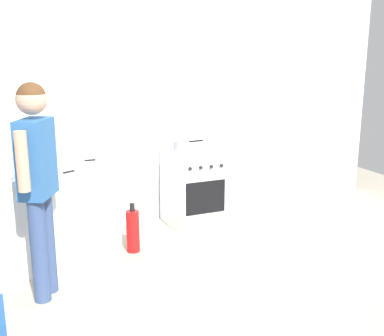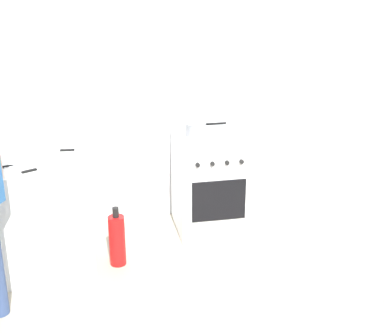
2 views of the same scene
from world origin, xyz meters
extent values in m
plane|color=#ADA38E|center=(0.00, 0.00, 0.00)|extent=(8.00, 8.00, 0.00)
cube|color=silver|center=(0.00, 1.95, 1.30)|extent=(6.00, 0.10, 2.60)
cube|color=white|center=(-1.35, 1.20, 0.45)|extent=(1.30, 0.70, 0.90)
cube|color=white|center=(0.35, 1.58, 0.42)|extent=(0.61, 0.60, 0.85)
cube|color=black|center=(0.35, 1.27, 0.40)|extent=(0.46, 0.01, 0.36)
cylinder|color=black|center=(0.21, 1.46, 0.85)|extent=(0.20, 0.20, 0.01)
cylinder|color=black|center=(0.49, 1.46, 0.85)|extent=(0.20, 0.20, 0.01)
cylinder|color=black|center=(0.21, 1.70, 0.85)|extent=(0.20, 0.20, 0.01)
cylinder|color=black|center=(0.49, 1.70, 0.85)|extent=(0.20, 0.20, 0.01)
cylinder|color=black|center=(0.17, 1.26, 0.74)|extent=(0.04, 0.02, 0.04)
cylinder|color=black|center=(0.29, 1.26, 0.74)|extent=(0.04, 0.02, 0.04)
cylinder|color=black|center=(0.41, 1.26, 0.74)|extent=(0.04, 0.02, 0.04)
cylinder|color=black|center=(0.53, 1.26, 0.74)|extent=(0.04, 0.02, 0.04)
cylinder|color=gray|center=(0.23, 1.67, 0.91)|extent=(0.18, 0.18, 0.11)
cylinder|color=black|center=(0.41, 1.67, 0.94)|extent=(0.18, 0.02, 0.02)
cube|color=silver|center=(-1.02, 1.02, 0.90)|extent=(0.10, 0.06, 0.01)
cube|color=black|center=(-1.12, 0.98, 0.91)|extent=(0.11, 0.07, 0.01)
cube|color=silver|center=(-1.03, 1.38, 0.90)|extent=(0.24, 0.06, 0.01)
cube|color=black|center=(-0.85, 1.36, 0.91)|extent=(0.11, 0.04, 0.01)
cube|color=silver|center=(-1.25, 1.12, 0.90)|extent=(0.14, 0.09, 0.01)
cube|color=black|center=(-1.36, 1.07, 0.91)|extent=(0.11, 0.07, 0.01)
cube|color=silver|center=(-1.34, 1.11, 0.90)|extent=(0.22, 0.04, 0.01)
cube|color=black|center=(-1.51, 1.11, 0.91)|extent=(0.11, 0.03, 0.01)
cylinder|color=#384C7A|center=(-1.46, 0.46, 0.42)|extent=(0.13, 0.13, 0.85)
cylinder|color=#384C7A|center=(-1.39, 0.60, 0.42)|extent=(0.13, 0.13, 0.85)
cube|color=#2D609E|center=(-1.42, 0.53, 1.15)|extent=(0.34, 0.39, 0.60)
cylinder|color=tan|center=(-1.54, 0.32, 1.18)|extent=(0.09, 0.09, 0.44)
cylinder|color=tan|center=(-1.31, 0.74, 1.18)|extent=(0.09, 0.09, 0.44)
sphere|color=tan|center=(-1.42, 0.53, 1.59)|extent=(0.23, 0.23, 0.23)
sphere|color=brown|center=(-1.42, 0.53, 1.61)|extent=(0.22, 0.22, 0.22)
cylinder|color=red|center=(-0.52, 1.10, 0.21)|extent=(0.13, 0.13, 0.42)
cylinder|color=black|center=(-0.52, 1.10, 0.46)|extent=(0.05, 0.05, 0.08)
camera|label=1|loc=(-1.75, -3.21, 1.96)|focal=45.00mm
camera|label=2|loc=(-0.73, -3.04, 2.50)|focal=55.00mm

